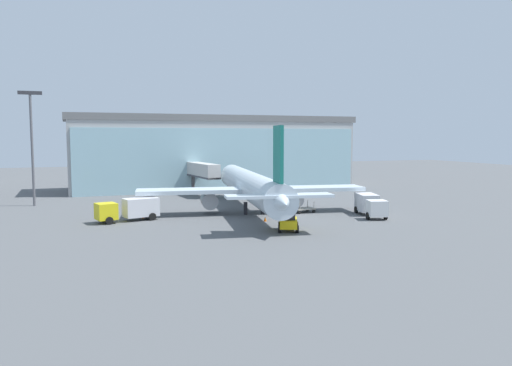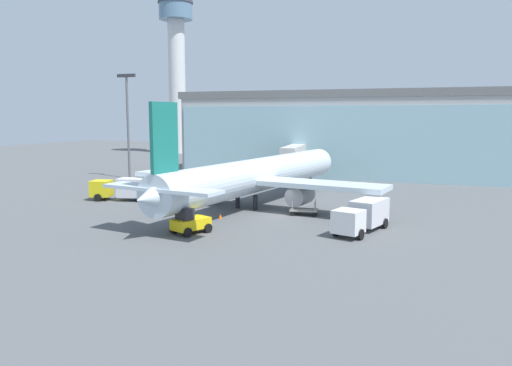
{
  "view_description": "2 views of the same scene",
  "coord_description": "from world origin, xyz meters",
  "px_view_note": "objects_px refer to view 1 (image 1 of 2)",
  "views": [
    {
      "loc": [
        -25.7,
        -57.92,
        10.0
      ],
      "look_at": [
        -3.09,
        4.44,
        3.84
      ],
      "focal_mm": 35.0,
      "sensor_mm": 36.0,
      "label": 1
    },
    {
      "loc": [
        15.2,
        -47.13,
        10.06
      ],
      "look_at": [
        -3.51,
        3.45,
        2.72
      ],
      "focal_mm": 35.0,
      "sensor_mm": 36.0,
      "label": 2
    }
  ],
  "objects_px": {
    "apron_light_mast": "(32,137)",
    "airplane": "(251,186)",
    "jet_bridge": "(201,171)",
    "catering_truck": "(130,209)",
    "safety_cone_wingtip": "(143,216)",
    "pushback_tug": "(288,222)",
    "fuel_truck": "(370,204)",
    "baggage_cart": "(304,209)",
    "safety_cone_nose": "(265,219)"
  },
  "relations": [
    {
      "from": "fuel_truck",
      "to": "apron_light_mast",
      "type": "bearing_deg",
      "value": -105.38
    },
    {
      "from": "fuel_truck",
      "to": "baggage_cart",
      "type": "xyz_separation_m",
      "value": [
        -6.67,
        5.35,
        -0.97
      ]
    },
    {
      "from": "fuel_truck",
      "to": "pushback_tug",
      "type": "relative_size",
      "value": 2.09
    },
    {
      "from": "apron_light_mast",
      "to": "fuel_truck",
      "type": "relative_size",
      "value": 2.16
    },
    {
      "from": "jet_bridge",
      "to": "fuel_truck",
      "type": "xyz_separation_m",
      "value": [
        14.62,
        -29.55,
        -2.68
      ]
    },
    {
      "from": "catering_truck",
      "to": "pushback_tug",
      "type": "height_order",
      "value": "catering_truck"
    },
    {
      "from": "catering_truck",
      "to": "safety_cone_wingtip",
      "type": "height_order",
      "value": "catering_truck"
    },
    {
      "from": "safety_cone_wingtip",
      "to": "pushback_tug",
      "type": "bearing_deg",
      "value": -45.73
    },
    {
      "from": "safety_cone_nose",
      "to": "fuel_truck",
      "type": "bearing_deg",
      "value": -2.99
    },
    {
      "from": "jet_bridge",
      "to": "apron_light_mast",
      "type": "distance_m",
      "value": 27.15
    },
    {
      "from": "apron_light_mast",
      "to": "fuel_truck",
      "type": "xyz_separation_m",
      "value": [
        40.67,
        -24.56,
        -8.47
      ]
    },
    {
      "from": "apron_light_mast",
      "to": "pushback_tug",
      "type": "xyz_separation_m",
      "value": [
        26.89,
        -30.38,
        -8.96
      ]
    },
    {
      "from": "airplane",
      "to": "safety_cone_wingtip",
      "type": "distance_m",
      "value": 14.59
    },
    {
      "from": "jet_bridge",
      "to": "airplane",
      "type": "distance_m",
      "value": 21.24
    },
    {
      "from": "apron_light_mast",
      "to": "catering_truck",
      "type": "bearing_deg",
      "value": -57.12
    },
    {
      "from": "airplane",
      "to": "baggage_cart",
      "type": "height_order",
      "value": "airplane"
    },
    {
      "from": "apron_light_mast",
      "to": "pushback_tug",
      "type": "bearing_deg",
      "value": -48.49
    },
    {
      "from": "jet_bridge",
      "to": "baggage_cart",
      "type": "relative_size",
      "value": 4.08
    },
    {
      "from": "jet_bridge",
      "to": "apron_light_mast",
      "type": "relative_size",
      "value": 0.75
    },
    {
      "from": "baggage_cart",
      "to": "pushback_tug",
      "type": "height_order",
      "value": "pushback_tug"
    },
    {
      "from": "airplane",
      "to": "safety_cone_nose",
      "type": "bearing_deg",
      "value": -177.77
    },
    {
      "from": "catering_truck",
      "to": "pushback_tug",
      "type": "xyz_separation_m",
      "value": [
        15.18,
        -12.27,
        -0.49
      ]
    },
    {
      "from": "fuel_truck",
      "to": "safety_cone_nose",
      "type": "height_order",
      "value": "fuel_truck"
    },
    {
      "from": "apron_light_mast",
      "to": "airplane",
      "type": "distance_m",
      "value": 32.72
    },
    {
      "from": "airplane",
      "to": "safety_cone_nose",
      "type": "xyz_separation_m",
      "value": [
        -0.92,
        -7.66,
        -3.13
      ]
    },
    {
      "from": "airplane",
      "to": "baggage_cart",
      "type": "xyz_separation_m",
      "value": [
        6.32,
        -3.04,
        -2.9
      ]
    },
    {
      "from": "jet_bridge",
      "to": "safety_cone_wingtip",
      "type": "distance_m",
      "value": 25.3
    },
    {
      "from": "jet_bridge",
      "to": "airplane",
      "type": "relative_size",
      "value": 0.32
    },
    {
      "from": "jet_bridge",
      "to": "airplane",
      "type": "xyz_separation_m",
      "value": [
        1.62,
        -21.16,
        -0.75
      ]
    },
    {
      "from": "apron_light_mast",
      "to": "pushback_tug",
      "type": "relative_size",
      "value": 4.52
    },
    {
      "from": "pushback_tug",
      "to": "safety_cone_wingtip",
      "type": "height_order",
      "value": "pushback_tug"
    },
    {
      "from": "apron_light_mast",
      "to": "baggage_cart",
      "type": "bearing_deg",
      "value": -29.47
    },
    {
      "from": "fuel_truck",
      "to": "baggage_cart",
      "type": "bearing_deg",
      "value": -112.97
    },
    {
      "from": "jet_bridge",
      "to": "catering_truck",
      "type": "xyz_separation_m",
      "value": [
        -14.35,
        -23.1,
        -2.68
      ]
    },
    {
      "from": "catering_truck",
      "to": "safety_cone_nose",
      "type": "height_order",
      "value": "catering_truck"
    },
    {
      "from": "fuel_truck",
      "to": "safety_cone_wingtip",
      "type": "relative_size",
      "value": 13.86
    },
    {
      "from": "baggage_cart",
      "to": "safety_cone_wingtip",
      "type": "xyz_separation_m",
      "value": [
        -20.56,
        2.62,
        -0.23
      ]
    },
    {
      "from": "airplane",
      "to": "safety_cone_nose",
      "type": "relative_size",
      "value": 70.69
    },
    {
      "from": "baggage_cart",
      "to": "safety_cone_nose",
      "type": "xyz_separation_m",
      "value": [
        -7.24,
        -4.62,
        -0.23
      ]
    },
    {
      "from": "pushback_tug",
      "to": "safety_cone_wingtip",
      "type": "distance_m",
      "value": 19.28
    },
    {
      "from": "safety_cone_nose",
      "to": "airplane",
      "type": "bearing_deg",
      "value": 83.17
    },
    {
      "from": "jet_bridge",
      "to": "fuel_truck",
      "type": "bearing_deg",
      "value": -159.96
    },
    {
      "from": "jet_bridge",
      "to": "baggage_cart",
      "type": "xyz_separation_m",
      "value": [
        7.95,
        -24.2,
        -3.64
      ]
    },
    {
      "from": "apron_light_mast",
      "to": "safety_cone_nose",
      "type": "height_order",
      "value": "apron_light_mast"
    },
    {
      "from": "safety_cone_nose",
      "to": "baggage_cart",
      "type": "bearing_deg",
      "value": 32.56
    },
    {
      "from": "apron_light_mast",
      "to": "safety_cone_wingtip",
      "type": "xyz_separation_m",
      "value": [
        13.44,
        -16.59,
        -9.66
      ]
    },
    {
      "from": "jet_bridge",
      "to": "safety_cone_wingtip",
      "type": "xyz_separation_m",
      "value": [
        -12.62,
        -21.58,
        -3.87
      ]
    },
    {
      "from": "apron_light_mast",
      "to": "safety_cone_wingtip",
      "type": "height_order",
      "value": "apron_light_mast"
    },
    {
      "from": "pushback_tug",
      "to": "safety_cone_nose",
      "type": "bearing_deg",
      "value": 24.02
    },
    {
      "from": "fuel_truck",
      "to": "safety_cone_nose",
      "type": "xyz_separation_m",
      "value": [
        -13.91,
        0.73,
        -1.19
      ]
    }
  ]
}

